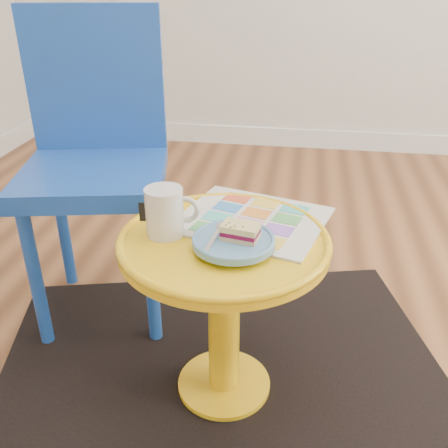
# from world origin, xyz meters

# --- Properties ---
(floor) EXTENTS (4.00, 4.00, 0.00)m
(floor) POSITION_xyz_m (0.00, 0.00, 0.00)
(floor) COLOR brown
(floor) RESTS_ON ground
(room_walls) EXTENTS (4.00, 4.00, 4.00)m
(room_walls) POSITION_xyz_m (-0.99, 0.99, 0.06)
(room_walls) COLOR silver
(room_walls) RESTS_ON ground
(rug) EXTENTS (1.53, 1.39, 0.01)m
(rug) POSITION_xyz_m (-0.29, -0.18, 0.00)
(rug) COLOR black
(rug) RESTS_ON ground
(side_table) EXTENTS (0.51, 0.51, 0.49)m
(side_table) POSITION_xyz_m (-0.29, -0.18, 0.35)
(side_table) COLOR yellow
(side_table) RESTS_ON ground
(chair) EXTENTS (0.51, 0.51, 0.97)m
(chair) POSITION_xyz_m (-0.76, 0.20, 0.56)
(chair) COLOR #1A4AAD
(chair) RESTS_ON ground
(newspaper) EXTENTS (0.43, 0.39, 0.01)m
(newspaper) POSITION_xyz_m (-0.24, -0.07, 0.49)
(newspaper) COLOR silver
(newspaper) RESTS_ON side_table
(mug) EXTENTS (0.13, 0.09, 0.12)m
(mug) POSITION_xyz_m (-0.43, -0.18, 0.55)
(mug) COLOR silver
(mug) RESTS_ON side_table
(plate) EXTENTS (0.19, 0.19, 0.02)m
(plate) POSITION_xyz_m (-0.26, -0.23, 0.51)
(plate) COLOR #5990BD
(plate) RESTS_ON newspaper
(cake_slice) EXTENTS (0.09, 0.07, 0.04)m
(cake_slice) POSITION_xyz_m (-0.25, -0.22, 0.53)
(cake_slice) COLOR #D3BC8C
(cake_slice) RESTS_ON plate
(fork) EXTENTS (0.03, 0.14, 0.00)m
(fork) POSITION_xyz_m (-0.31, -0.22, 0.52)
(fork) COLOR silver
(fork) RESTS_ON plate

